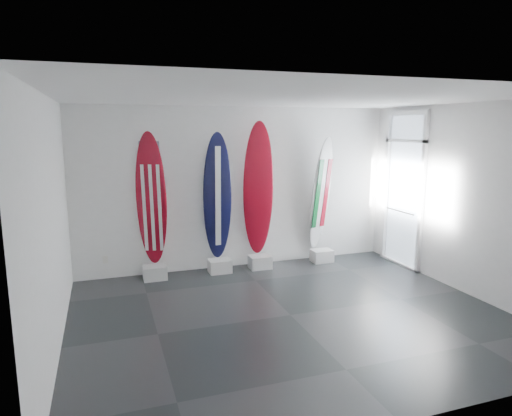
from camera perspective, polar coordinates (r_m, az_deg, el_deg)
name	(u,v)px	position (r m, az deg, el deg)	size (l,w,h in m)	color
floor	(291,315)	(6.55, 4.41, -13.39)	(6.00, 6.00, 0.00)	black
ceiling	(294,98)	(6.02, 4.80, 13.78)	(6.00, 6.00, 0.00)	white
wall_back	(239,188)	(8.44, -2.17, 2.55)	(6.00, 6.00, 0.00)	silver
wall_front	(411,263)	(4.01, 19.03, -6.56)	(6.00, 6.00, 0.00)	silver
wall_left	(51,227)	(5.65, -24.57, -2.15)	(5.00, 5.00, 0.00)	silver
wall_right	(468,200)	(7.80, 25.28, 0.95)	(5.00, 5.00, 0.00)	silver
display_block_usa	(155,273)	(8.12, -12.70, -8.00)	(0.40, 0.30, 0.24)	silver
surfboard_usa	(151,199)	(7.92, -13.14, 1.07)	(0.53, 0.08, 2.33)	maroon
display_block_navy	(220,266)	(8.31, -4.61, -7.35)	(0.40, 0.30, 0.24)	silver
surfboard_navy	(217,197)	(8.12, -4.91, 1.46)	(0.52, 0.08, 2.31)	black
display_block_swiss	(260,262)	(8.53, 0.51, -6.87)	(0.40, 0.30, 0.24)	silver
surfboard_swiss	(258,189)	(8.32, 0.29, 2.39)	(0.57, 0.08, 2.51)	maroon
display_block_italy	(322,256)	(9.02, 8.34, -6.02)	(0.40, 0.30, 0.24)	silver
surfboard_italy	(321,194)	(8.85, 8.25, 1.80)	(0.50, 0.08, 2.23)	silver
wall_outlet	(105,260)	(8.30, -18.58, -6.22)	(0.09, 0.02, 0.13)	silver
glass_door	(404,192)	(8.95, 18.23, 2.00)	(0.12, 1.16, 2.85)	white
balcony	(456,234)	(9.96, 24.07, -3.01)	(2.80, 2.20, 1.20)	slate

